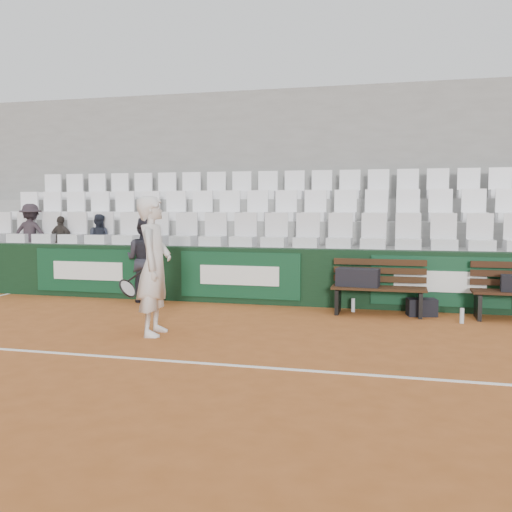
{
  "coord_description": "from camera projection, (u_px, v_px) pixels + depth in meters",
  "views": [
    {
      "loc": [
        2.54,
        -5.88,
        1.75
      ],
      "look_at": [
        0.46,
        2.4,
        1.0
      ],
      "focal_mm": 40.0,
      "sensor_mm": 36.0,
      "label": 1
    }
  ],
  "objects": [
    {
      "name": "ball_kid",
      "position": [
        145.0,
        260.0,
        10.37
      ],
      "size": [
        0.82,
        0.67,
        1.55
      ],
      "primitive_type": "imported",
      "rotation": [
        0.0,
        0.0,
        3.03
      ],
      "color": "#212129",
      "rests_on": "ground"
    },
    {
      "name": "sports_bag_left",
      "position": [
        358.0,
        277.0,
        9.24
      ],
      "size": [
        0.71,
        0.37,
        0.29
      ],
      "primitive_type": "cube",
      "rotation": [
        0.0,
        0.0,
        -0.12
      ],
      "color": "black",
      "rests_on": "bench_left"
    },
    {
      "name": "spectator_c",
      "position": [
        98.0,
        218.0,
        11.47
      ],
      "size": [
        0.53,
        0.43,
        1.04
      ],
      "primitive_type": "imported",
      "rotation": [
        0.0,
        0.0,
        3.21
      ],
      "color": "#1E222E",
      "rests_on": "grandstand_tier_front"
    },
    {
      "name": "seat_row_mid",
      "position": [
        270.0,
        205.0,
        11.51
      ],
      "size": [
        11.9,
        0.44,
        0.63
      ],
      "primitive_type": "cube",
      "color": "white",
      "rests_on": "grandstand_tier_mid"
    },
    {
      "name": "spectator_a",
      "position": [
        30.0,
        212.0,
        11.84
      ],
      "size": [
        0.87,
        0.59,
        1.25
      ],
      "primitive_type": "imported",
      "rotation": [
        0.0,
        0.0,
        3.3
      ],
      "color": "#292026",
      "rests_on": "grandstand_tier_front"
    },
    {
      "name": "water_bottle_far",
      "position": [
        462.0,
        316.0,
        8.51
      ],
      "size": [
        0.06,
        0.06,
        0.23
      ],
      "primitive_type": "cylinder",
      "color": "silver",
      "rests_on": "ground"
    },
    {
      "name": "grandstand_tier_front",
      "position": [
        261.0,
        272.0,
        10.87
      ],
      "size": [
        18.0,
        0.95,
        1.0
      ],
      "primitive_type": "cube",
      "color": "gray",
      "rests_on": "ground"
    },
    {
      "name": "back_barrier",
      "position": [
        256.0,
        276.0,
        10.24
      ],
      "size": [
        18.0,
        0.34,
        1.0
      ],
      "color": "black",
      "rests_on": "ground"
    },
    {
      "name": "seat_row_front",
      "position": [
        259.0,
        229.0,
        10.63
      ],
      "size": [
        11.9,
        0.44,
        0.63
      ],
      "primitive_type": "cube",
      "color": "silver",
      "rests_on": "grandstand_tier_front"
    },
    {
      "name": "grandstand_tier_back",
      "position": [
        281.0,
        242.0,
        12.67
      ],
      "size": [
        18.0,
        0.95,
        1.9
      ],
      "primitive_type": "cube",
      "color": "#959592",
      "rests_on": "ground"
    },
    {
      "name": "ground",
      "position": [
        165.0,
        361.0,
        6.45
      ],
      "size": [
        80.0,
        80.0,
        0.0
      ],
      "primitive_type": "plane",
      "color": "#A15424",
      "rests_on": "ground"
    },
    {
      "name": "sports_bag_ground",
      "position": [
        422.0,
        307.0,
        9.1
      ],
      "size": [
        0.5,
        0.37,
        0.28
      ],
      "primitive_type": "cube",
      "rotation": [
        0.0,
        0.0,
        0.22
      ],
      "color": "black",
      "rests_on": "ground"
    },
    {
      "name": "grandstand_rear_wall",
      "position": [
        287.0,
        187.0,
        13.16
      ],
      "size": [
        18.0,
        0.3,
        4.4
      ],
      "primitive_type": "cube",
      "color": "gray",
      "rests_on": "ground"
    },
    {
      "name": "bench_left",
      "position": [
        378.0,
        301.0,
        9.19
      ],
      "size": [
        1.5,
        0.56,
        0.45
      ],
      "primitive_type": "cube",
      "color": "#351F10",
      "rests_on": "ground"
    },
    {
      "name": "seat_row_back",
      "position": [
        280.0,
        185.0,
        12.39
      ],
      "size": [
        11.9,
        0.44,
        0.63
      ],
      "primitive_type": "cube",
      "color": "white",
      "rests_on": "grandstand_tier_back"
    },
    {
      "name": "water_bottle_near",
      "position": [
        353.0,
        305.0,
        9.44
      ],
      "size": [
        0.06,
        0.06,
        0.23
      ],
      "primitive_type": "cylinder",
      "color": "silver",
      "rests_on": "ground"
    },
    {
      "name": "spectator_b",
      "position": [
        61.0,
        218.0,
        11.68
      ],
      "size": [
        0.61,
        0.3,
        1.0
      ],
      "primitive_type": "imported",
      "rotation": [
        0.0,
        0.0,
        3.04
      ],
      "color": "#2F2925",
      "rests_on": "grandstand_tier_front"
    },
    {
      "name": "tennis_player",
      "position": [
        154.0,
        266.0,
        7.71
      ],
      "size": [
        0.77,
        0.74,
        1.89
      ],
      "color": "silver",
      "rests_on": "ground"
    },
    {
      "name": "grandstand_tier_mid",
      "position": [
        272.0,
        256.0,
        11.77
      ],
      "size": [
        18.0,
        0.95,
        1.45
      ],
      "primitive_type": "cube",
      "color": "#979795",
      "rests_on": "ground"
    },
    {
      "name": "court_baseline",
      "position": [
        165.0,
        361.0,
        6.45
      ],
      "size": [
        18.0,
        0.06,
        0.01
      ],
      "primitive_type": "cube",
      "color": "white",
      "rests_on": "ground"
    }
  ]
}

